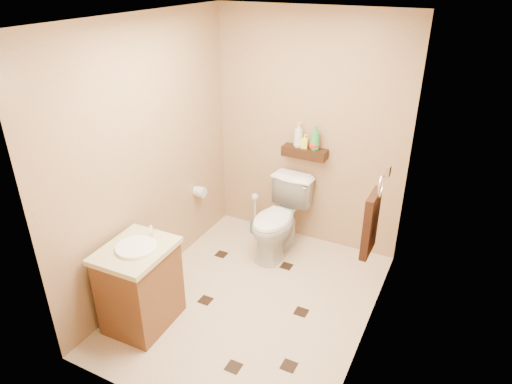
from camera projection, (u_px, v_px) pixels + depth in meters
The scene contains 17 objects.
ground at pixel (252, 301), 4.11m from camera, with size 2.50×2.50×0.00m, color beige.
wall_back at pixel (308, 133), 4.57m from camera, with size 2.00×0.04×2.40m, color tan.
wall_front at pixel (150, 265), 2.57m from camera, with size 2.00×0.04×2.40m, color tan.
wall_left at pixel (149, 159), 3.97m from camera, with size 0.04×2.50×2.40m, color tan.
wall_right at pixel (379, 208), 3.17m from camera, with size 0.04×2.50×2.40m, color tan.
ceiling at pixel (251, 18), 3.03m from camera, with size 2.00×2.50×0.02m, color silver.
wall_shelf at pixel (305, 153), 4.58m from camera, with size 0.46×0.14×0.10m, color #321B0D.
floor_accents at pixel (255, 305), 4.05m from camera, with size 1.32×1.47×0.01m.
toilet at pixel (279, 219), 4.65m from camera, with size 0.44×0.77×0.78m, color white.
vanity at pixel (140, 285), 3.71m from camera, with size 0.51×0.62×0.85m.
toilet_brush at pixel (255, 219), 5.09m from camera, with size 0.11×0.11×0.49m.
towel_ring at pixel (371, 221), 3.52m from camera, with size 0.12×0.30×0.76m.
toilet_paper at pixel (200, 192), 4.73m from camera, with size 0.12×0.11×0.12m.
bottle_a at pixel (299, 135), 4.53m from camera, with size 0.10×0.10×0.25m, color silver.
bottle_b at pixel (305, 141), 4.53m from camera, with size 0.06×0.07×0.14m, color #FFF735.
bottle_c at pixel (314, 143), 4.49m from camera, with size 0.10×0.10×0.14m, color red.
bottle_d at pixel (315, 138), 4.46m from camera, with size 0.10×0.10×0.25m, color green.
Camera 1 is at (1.48, -2.87, 2.72)m, focal length 32.00 mm.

